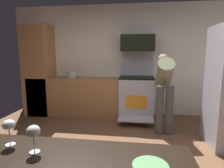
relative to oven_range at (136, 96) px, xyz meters
The scene contains 10 objects.
ground_plane 2.08m from the oven_range, 102.59° to the right, with size 5.20×4.80×0.02m, color brown.
wall_back 0.98m from the oven_range, 139.60° to the left, with size 5.20×0.12×2.60m, color silver.
lower_cabinet_run 1.34m from the oven_range, behind, with size 2.40×0.60×0.90m, color #A06D42.
cabinet_column 2.40m from the oven_range, behind, with size 0.60×0.60×2.10m, color #A06D42.
oven_range is the anchor object (origin of this frame).
microwave 1.19m from the oven_range, 90.00° to the left, with size 0.74×0.38×0.36m, color black.
person_cook 0.93m from the oven_range, 52.92° to the right, with size 0.31×0.67×1.46m.
wine_glass_near 3.34m from the oven_range, 103.46° to the right, with size 0.08×0.08×0.17m.
wine_glass_far 3.36m from the oven_range, 99.85° to the right, with size 0.08×0.08×0.17m.
stock_pot 1.60m from the oven_range, behind, with size 0.22×0.22×0.16m, color beige.
Camera 1 is at (0.46, -2.25, 1.47)m, focal length 30.07 mm.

